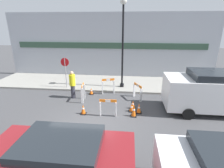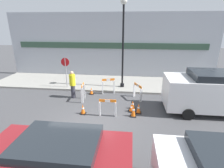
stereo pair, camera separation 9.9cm
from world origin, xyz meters
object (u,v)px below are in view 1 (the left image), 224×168
object	(u,v)px
streetlamp_post	(123,33)
parked_car_1	(62,161)
stop_sign	(65,68)
person_worker	(72,84)
work_van	(219,91)

from	to	relation	value
streetlamp_post	parked_car_1	distance (m)	9.13
streetlamp_post	parked_car_1	xyz separation A→B (m)	(-1.28, -8.52, -3.03)
stop_sign	parked_car_1	distance (m)	8.46
person_worker	streetlamp_post	bearing A→B (deg)	43.08
person_worker	parked_car_1	xyz separation A→B (m)	(1.79, -6.42, -0.01)
streetlamp_post	parked_car_1	world-z (taller)	streetlamp_post
streetlamp_post	work_van	world-z (taller)	streetlamp_post
parked_car_1	work_van	size ratio (longest dim) A/B	0.73
stop_sign	person_worker	world-z (taller)	stop_sign
work_van	stop_sign	bearing A→B (deg)	164.49
parked_car_1	person_worker	bearing A→B (deg)	105.55
work_van	person_worker	bearing A→B (deg)	172.90
parked_car_1	work_van	world-z (taller)	work_van
parked_car_1	streetlamp_post	bearing A→B (deg)	81.48
person_worker	parked_car_1	world-z (taller)	person_worker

